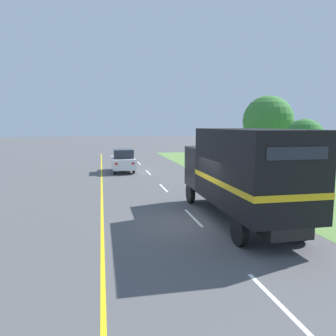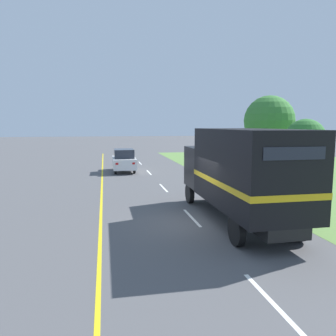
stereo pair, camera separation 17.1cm
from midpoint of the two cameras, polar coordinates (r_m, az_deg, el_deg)
The scene contains 13 objects.
ground_plane at distance 13.10m, azimuth 4.87°, elevation -9.43°, with size 200.00×200.00×0.00m, color #515154.
edge_line_yellow at distance 20.11m, azimuth -11.71°, elevation -3.56°, with size 0.12×49.49×0.01m, color yellow.
centre_dash_nearest at distance 8.03m, azimuth 17.65°, elevation -21.15°, with size 0.12×2.60×0.01m, color white.
centre_dash_near at distance 13.74m, azimuth 4.03°, elevation -8.59°, with size 0.12×2.60×0.01m, color white.
centre_dash_mid_a at distance 20.00m, azimuth -1.03°, elevation -3.46°, with size 0.12×2.60×0.01m, color white.
centre_dash_mid_b at distance 26.43m, azimuth -3.64°, elevation -0.78°, with size 0.12×2.60×0.01m, color white.
centre_dash_far at distance 32.93m, azimuth -5.22°, elevation 0.84°, with size 0.12×2.60×0.01m, color white.
centre_dash_farthest at distance 39.46m, azimuth -6.27°, elevation 1.93°, with size 0.12×2.60×0.01m, color white.
horse_trailer_truck at distance 12.94m, azimuth 12.37°, elevation -0.58°, with size 2.53×7.85×3.67m.
lead_car_white at distance 26.96m, azimuth -8.01°, elevation 1.34°, with size 1.80×3.91×1.86m.
highway_sign at distance 19.39m, azimuth 17.48°, elevation 1.18°, with size 2.26×0.09×2.81m.
roadside_tree_near at distance 26.19m, azimuth 22.44°, elevation 4.69°, with size 2.92×2.92×4.26m.
roadside_tree_mid at distance 30.88m, azimuth 16.84°, elevation 7.89°, with size 4.44×4.44×6.41m.
Camera 1 is at (-3.65, -11.99, 3.81)m, focal length 35.00 mm.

